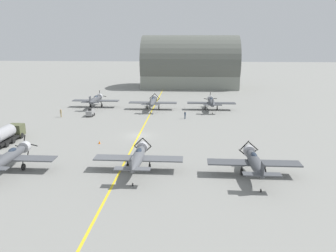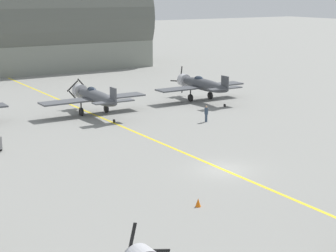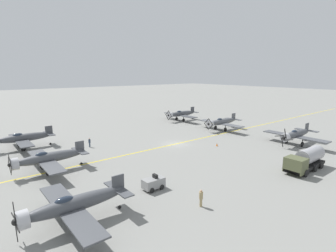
{
  "view_description": "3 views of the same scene",
  "coord_description": "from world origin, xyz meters",
  "px_view_note": "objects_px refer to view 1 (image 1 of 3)",
  "views": [
    {
      "loc": [
        9.15,
        -57.28,
        17.37
      ],
      "look_at": [
        5.48,
        -0.75,
        2.17
      ],
      "focal_mm": 35.0,
      "sensor_mm": 36.0,
      "label": 1
    },
    {
      "loc": [
        -25.13,
        -32.08,
        13.11
      ],
      "look_at": [
        -3.18,
        2.87,
        3.24
      ],
      "focal_mm": 60.0,
      "sensor_mm": 36.0,
      "label": 2
    },
    {
      "loc": [
        -37.03,
        31.8,
        13.58
      ],
      "look_at": [
        3.4,
        -0.85,
        2.89
      ],
      "focal_mm": 28.0,
      "sensor_mm": 36.0,
      "label": 3
    }
  ],
  "objects_px": {
    "ground_crew_inspecting": "(61,113)",
    "airplane_near_left": "(10,157)",
    "airplane_far_left": "(95,100)",
    "airplane_far_center": "(153,102)",
    "fuel_tanker": "(7,134)",
    "traffic_cone": "(99,142)",
    "airplane_far_right": "(211,102)",
    "tow_tractor": "(90,113)",
    "ground_crew_walking": "(185,115)",
    "hangar": "(190,67)",
    "airplane_near_right": "(254,162)",
    "airplane_near_center": "(138,157)"
  },
  "relations": [
    {
      "from": "airplane_near_right",
      "to": "hangar",
      "type": "bearing_deg",
      "value": 110.4
    },
    {
      "from": "airplane_far_left",
      "to": "ground_crew_inspecting",
      "type": "distance_m",
      "value": 12.35
    },
    {
      "from": "airplane_near_right",
      "to": "ground_crew_walking",
      "type": "height_order",
      "value": "airplane_near_right"
    },
    {
      "from": "airplane_near_left",
      "to": "traffic_cone",
      "type": "distance_m",
      "value": 15.22
    },
    {
      "from": "fuel_tanker",
      "to": "airplane_near_left",
      "type": "bearing_deg",
      "value": -59.33
    },
    {
      "from": "airplane_far_right",
      "to": "traffic_cone",
      "type": "relative_size",
      "value": 21.82
    },
    {
      "from": "airplane_near_center",
      "to": "airplane_far_left",
      "type": "distance_m",
      "value": 44.96
    },
    {
      "from": "airplane_far_right",
      "to": "ground_crew_walking",
      "type": "xyz_separation_m",
      "value": [
        -6.42,
        -9.73,
        -1.08
      ]
    },
    {
      "from": "airplane_near_right",
      "to": "airplane_far_left",
      "type": "bearing_deg",
      "value": 142.36
    },
    {
      "from": "fuel_tanker",
      "to": "traffic_cone",
      "type": "bearing_deg",
      "value": 0.59
    },
    {
      "from": "airplane_near_right",
      "to": "ground_crew_walking",
      "type": "relative_size",
      "value": 7.0
    },
    {
      "from": "airplane_far_right",
      "to": "ground_crew_walking",
      "type": "height_order",
      "value": "airplane_far_right"
    },
    {
      "from": "airplane_far_right",
      "to": "ground_crew_walking",
      "type": "distance_m",
      "value": 11.7
    },
    {
      "from": "airplane_far_left",
      "to": "airplane_far_center",
      "type": "height_order",
      "value": "airplane_far_left"
    },
    {
      "from": "tow_tractor",
      "to": "ground_crew_walking",
      "type": "bearing_deg",
      "value": -3.24
    },
    {
      "from": "traffic_cone",
      "to": "hangar",
      "type": "distance_m",
      "value": 71.01
    },
    {
      "from": "airplane_far_left",
      "to": "hangar",
      "type": "distance_m",
      "value": 46.25
    },
    {
      "from": "fuel_tanker",
      "to": "airplane_far_right",
      "type": "bearing_deg",
      "value": 38.11
    },
    {
      "from": "airplane_far_left",
      "to": "ground_crew_walking",
      "type": "height_order",
      "value": "airplane_far_left"
    },
    {
      "from": "airplane_far_left",
      "to": "fuel_tanker",
      "type": "xyz_separation_m",
      "value": [
        -6.87,
        -30.2,
        -0.5
      ]
    },
    {
      "from": "airplane_near_right",
      "to": "traffic_cone",
      "type": "height_order",
      "value": "airplane_near_right"
    },
    {
      "from": "fuel_tanker",
      "to": "tow_tractor",
      "type": "xyz_separation_m",
      "value": [
        8.42,
        20.28,
        -0.72
      ]
    },
    {
      "from": "airplane_near_left",
      "to": "traffic_cone",
      "type": "height_order",
      "value": "airplane_near_left"
    },
    {
      "from": "airplane_far_center",
      "to": "ground_crew_inspecting",
      "type": "bearing_deg",
      "value": -162.02
    },
    {
      "from": "airplane_far_left",
      "to": "airplane_far_center",
      "type": "relative_size",
      "value": 1.0
    },
    {
      "from": "airplane_near_right",
      "to": "tow_tractor",
      "type": "distance_m",
      "value": 44.83
    },
    {
      "from": "ground_crew_walking",
      "to": "hangar",
      "type": "relative_size",
      "value": 0.05
    },
    {
      "from": "ground_crew_inspecting",
      "to": "airplane_near_left",
      "type": "bearing_deg",
      "value": -80.52
    },
    {
      "from": "airplane_near_right",
      "to": "tow_tractor",
      "type": "relative_size",
      "value": 4.62
    },
    {
      "from": "airplane_far_left",
      "to": "airplane_near_left",
      "type": "relative_size",
      "value": 1.0
    },
    {
      "from": "airplane_near_center",
      "to": "airplane_near_left",
      "type": "relative_size",
      "value": 1.0
    },
    {
      "from": "airplane_near_center",
      "to": "tow_tractor",
      "type": "bearing_deg",
      "value": 112.21
    },
    {
      "from": "airplane_far_left",
      "to": "fuel_tanker",
      "type": "height_order",
      "value": "airplane_far_left"
    },
    {
      "from": "airplane_far_right",
      "to": "tow_tractor",
      "type": "height_order",
      "value": "airplane_far_right"
    },
    {
      "from": "ground_crew_walking",
      "to": "airplane_near_center",
      "type": "bearing_deg",
      "value": -100.95
    },
    {
      "from": "airplane_far_right",
      "to": "ground_crew_inspecting",
      "type": "height_order",
      "value": "airplane_far_right"
    },
    {
      "from": "ground_crew_walking",
      "to": "ground_crew_inspecting",
      "type": "distance_m",
      "value": 28.22
    },
    {
      "from": "airplane_near_right",
      "to": "fuel_tanker",
      "type": "xyz_separation_m",
      "value": [
        -39.64,
        11.87,
        -0.5
      ]
    },
    {
      "from": "tow_tractor",
      "to": "traffic_cone",
      "type": "relative_size",
      "value": 4.73
    },
    {
      "from": "airplane_far_left",
      "to": "airplane_far_center",
      "type": "distance_m",
      "value": 15.25
    },
    {
      "from": "airplane_near_right",
      "to": "traffic_cone",
      "type": "xyz_separation_m",
      "value": [
        -23.68,
        12.04,
        -1.74
      ]
    },
    {
      "from": "tow_tractor",
      "to": "ground_crew_inspecting",
      "type": "relative_size",
      "value": 1.4
    },
    {
      "from": "ground_crew_inspecting",
      "to": "airplane_near_right",
      "type": "bearing_deg",
      "value": -39.28
    },
    {
      "from": "ground_crew_walking",
      "to": "traffic_cone",
      "type": "height_order",
      "value": "ground_crew_walking"
    },
    {
      "from": "airplane_far_center",
      "to": "traffic_cone",
      "type": "distance_m",
      "value": 28.89
    },
    {
      "from": "airplane_near_left",
      "to": "ground_crew_inspecting",
      "type": "height_order",
      "value": "airplane_near_left"
    },
    {
      "from": "airplane_far_right",
      "to": "hangar",
      "type": "distance_m",
      "value": 41.11
    },
    {
      "from": "airplane_far_right",
      "to": "hangar",
      "type": "relative_size",
      "value": 0.35
    },
    {
      "from": "airplane_far_center",
      "to": "tow_tractor",
      "type": "relative_size",
      "value": 4.62
    },
    {
      "from": "airplane_far_right",
      "to": "tow_tractor",
      "type": "distance_m",
      "value": 29.53
    }
  ]
}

